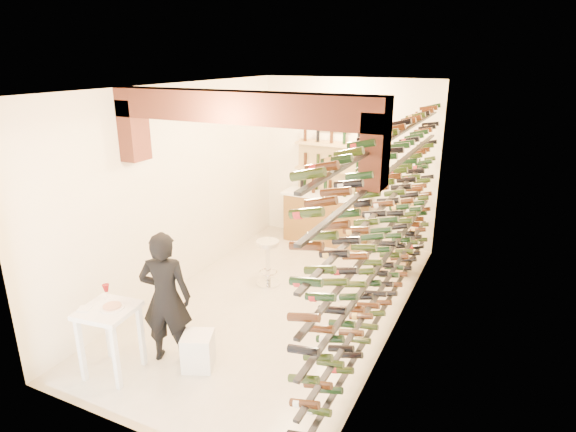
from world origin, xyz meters
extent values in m
plane|color=beige|center=(0.00, 0.00, 0.00)|extent=(6.00, 6.00, 0.00)
cube|color=white|center=(0.00, 3.00, 1.60)|extent=(3.50, 0.02, 3.20)
cube|color=white|center=(0.00, -3.00, 1.60)|extent=(3.50, 0.02, 3.20)
cube|color=white|center=(-1.75, 0.00, 1.60)|extent=(0.02, 6.00, 3.20)
cube|color=white|center=(1.75, 0.00, 1.60)|extent=(0.02, 6.00, 3.20)
cube|color=#9C5A37|center=(0.00, 0.00, 3.20)|extent=(3.50, 6.00, 0.02)
cube|color=brown|center=(0.00, -1.00, 3.02)|extent=(3.50, 0.35, 0.36)
cube|color=brown|center=(-1.63, -1.00, 2.65)|extent=(0.24, 0.35, 0.80)
cube|color=brown|center=(1.63, -1.00, 2.65)|extent=(0.24, 0.35, 0.80)
cube|color=black|center=(1.59, 0.00, 0.25)|extent=(0.06, 5.70, 0.03)
cube|color=black|center=(1.59, 0.00, 0.65)|extent=(0.06, 5.70, 0.03)
cube|color=black|center=(1.59, 0.00, 1.05)|extent=(0.06, 5.70, 0.03)
cube|color=black|center=(1.59, 0.00, 1.45)|extent=(0.06, 5.70, 0.03)
cube|color=black|center=(1.59, 0.00, 1.85)|extent=(0.06, 5.70, 0.03)
cube|color=black|center=(1.59, 0.00, 2.25)|extent=(0.06, 5.70, 0.03)
cube|color=black|center=(1.59, 0.00, 2.65)|extent=(0.06, 5.70, 0.03)
cube|color=brown|center=(-0.30, 2.65, 0.48)|extent=(1.60, 0.55, 0.96)
cube|color=white|center=(-0.30, 2.65, 0.98)|extent=(1.70, 0.62, 0.05)
cube|color=tan|center=(-0.30, 2.92, 1.00)|extent=(1.40, 0.10, 2.00)
cube|color=tan|center=(-0.30, 2.82, 0.45)|extent=(1.40, 0.28, 0.04)
cube|color=tan|center=(-0.30, 2.82, 0.95)|extent=(1.40, 0.28, 0.04)
cube|color=tan|center=(-0.30, 2.82, 1.45)|extent=(1.40, 0.28, 0.04)
cube|color=tan|center=(-0.30, 2.82, 1.95)|extent=(1.40, 0.28, 0.04)
cube|color=brown|center=(-0.30, 2.97, 2.45)|extent=(0.70, 0.04, 0.55)
cube|color=#99998C|center=(-0.30, 2.94, 2.45)|extent=(0.60, 0.01, 0.45)
cube|color=white|center=(-1.00, -2.37, 0.83)|extent=(0.66, 0.66, 0.06)
cube|color=white|center=(-1.21, -2.63, 0.40)|extent=(0.06, 0.06, 0.80)
cube|color=white|center=(-0.74, -2.58, 0.40)|extent=(0.06, 0.06, 0.80)
cube|color=white|center=(-1.27, -2.16, 0.40)|extent=(0.06, 0.06, 0.80)
cube|color=white|center=(-0.80, -2.10, 0.40)|extent=(0.06, 0.06, 0.80)
cylinder|color=white|center=(-0.95, -2.35, 0.86)|extent=(0.27, 0.27, 0.02)
cylinder|color=#BF7266|center=(-0.95, -2.35, 0.88)|extent=(0.20, 0.20, 0.02)
cube|color=white|center=(-1.21, -2.50, 0.86)|extent=(0.18, 0.18, 0.02)
cylinder|color=white|center=(-1.17, -2.20, 0.86)|extent=(0.08, 0.08, 0.00)
cylinder|color=white|center=(-1.17, -2.20, 0.91)|extent=(0.01, 0.01, 0.10)
cone|color=#61080B|center=(-1.17, -2.20, 0.99)|extent=(0.08, 0.08, 0.09)
cube|color=white|center=(-0.16, -1.85, 0.22)|extent=(0.46, 0.46, 0.44)
imported|color=black|center=(-0.59, -1.86, 0.84)|extent=(0.72, 0.60, 1.67)
cylinder|color=silver|center=(-0.44, 0.47, 0.01)|extent=(0.39, 0.39, 0.03)
cylinder|color=silver|center=(-0.44, 0.47, 0.36)|extent=(0.08, 0.08, 0.69)
cylinder|color=silver|center=(-0.44, 0.47, 0.73)|extent=(0.37, 0.37, 0.07)
torus|color=silver|center=(-0.44, 0.47, 0.22)|extent=(0.30, 0.30, 0.02)
cube|color=#EAB880|center=(1.29, 1.81, 0.14)|extent=(0.49, 0.36, 0.28)
cube|color=#EAB880|center=(1.29, 1.81, 0.40)|extent=(0.44, 0.32, 0.25)
camera|label=1|loc=(2.95, -5.84, 3.59)|focal=29.95mm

